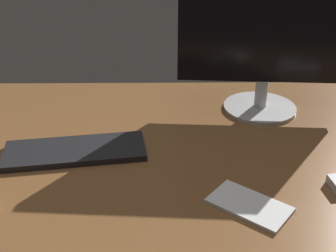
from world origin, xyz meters
TOP-DOWN VIEW (x-y plane):
  - desk at (0.00, 0.00)cm, footprint 140.00×84.00cm
  - monitor at (32.47, 21.08)cm, footprint 50.08×21.77cm
  - keyboard at (-19.03, -3.99)cm, footprint 36.69×18.00cm
  - notepad at (21.37, -25.68)cm, footprint 18.88×17.71cm

SIDE VIEW (x-z plane):
  - desk at x=0.00cm, z-range 0.00..2.00cm
  - notepad at x=21.37cm, z-range 2.00..2.80cm
  - keyboard at x=-19.03cm, z-range 2.00..3.62cm
  - monitor at x=32.47cm, z-range 3.31..42.32cm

